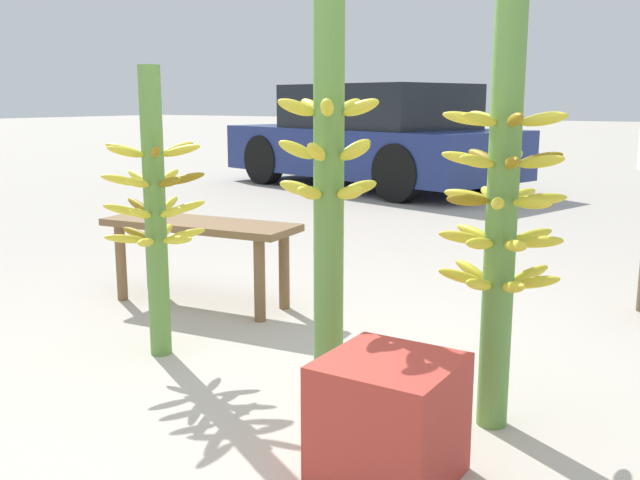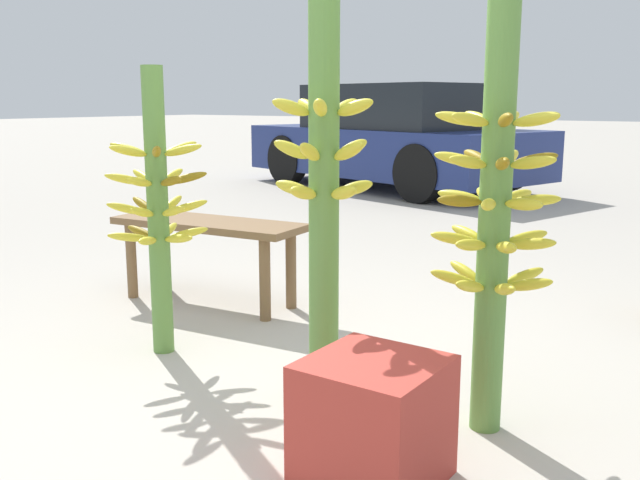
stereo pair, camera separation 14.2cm
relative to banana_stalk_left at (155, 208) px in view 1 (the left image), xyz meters
name	(u,v)px [view 1 (the left image)]	position (x,y,z in m)	size (l,w,h in m)	color
ground_plane	(265,416)	(0.80, -0.28, -0.68)	(80.00, 80.00, 0.00)	#B2AA9E
banana_stalk_left	(155,208)	(0.00, 0.00, 0.00)	(0.46, 0.45, 1.30)	#5B8C3D
banana_stalk_center	(329,185)	(0.90, 0.01, 0.16)	(0.40, 0.40, 1.61)	#5B8C3D
banana_stalk_right	(503,193)	(1.54, 0.10, 0.16)	(0.43, 0.43, 1.70)	#5B8C3D
market_bench	(200,236)	(-0.39, 0.72, -0.29)	(1.18, 0.49, 0.48)	brown
parked_car	(372,138)	(-2.19, 6.17, -0.03)	(4.34, 2.78, 1.35)	navy
produce_crate	(389,420)	(1.39, -0.44, -0.49)	(0.39, 0.39, 0.39)	#B2382D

